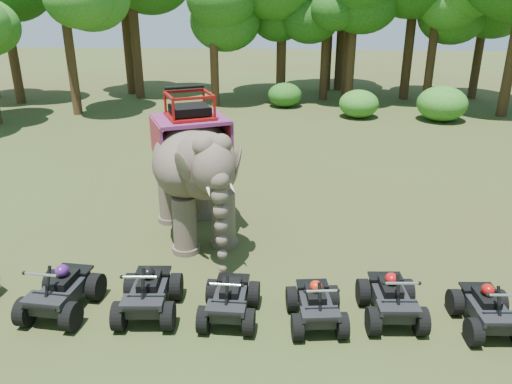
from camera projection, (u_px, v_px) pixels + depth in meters
ground at (252, 282)px, 12.27m from camera, size 110.00×110.00×0.00m
elephant at (193, 165)px, 14.04m from camera, size 4.11×5.47×4.21m
atv_0 at (60, 285)px, 10.91m from camera, size 1.44×1.88×1.32m
atv_1 at (148, 287)px, 10.85m from camera, size 1.41×1.84×1.30m
atv_2 at (230, 294)px, 10.70m from camera, size 1.21×1.64×1.20m
atv_3 at (316, 300)px, 10.54m from camera, size 1.33×1.70×1.16m
atv_4 at (392, 293)px, 10.69m from camera, size 1.35×1.77×1.25m
atv_5 at (489, 304)px, 10.36m from camera, size 1.29×1.69×1.19m
tree_0 at (282, 40)px, 32.52m from camera, size 5.26×5.26×7.52m
tree_1 at (352, 43)px, 30.60m from camera, size 5.28×5.28×7.55m
tree_2 at (433, 42)px, 30.69m from camera, size 5.33×5.33×7.62m
tree_26 at (70, 48)px, 27.86m from camera, size 5.25×5.25×7.50m
tree_27 at (134, 22)px, 32.12m from camera, size 6.80×6.80×9.71m
tree_28 at (214, 46)px, 30.12m from camera, size 5.11×5.11×7.30m
tree_29 at (8, 27)px, 30.54m from camera, size 6.51×6.51×9.30m
tree_30 at (282, 20)px, 32.44m from camera, size 7.00×7.00×10.00m
tree_32 at (341, 25)px, 35.03m from camera, size 6.36×6.36×9.09m
tree_33 at (326, 39)px, 31.84m from camera, size 5.43×5.43×7.75m
tree_34 at (482, 33)px, 32.16m from camera, size 5.87×5.87×8.39m
tree_35 at (126, 23)px, 33.55m from camera, size 6.67×6.67×9.53m
tree_36 at (329, 17)px, 34.81m from camera, size 7.11×7.11×10.15m
tree_37 at (349, 28)px, 31.27m from camera, size 6.38×6.38×9.11m
tree_38 at (412, 19)px, 31.65m from camera, size 7.11×7.11×10.16m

